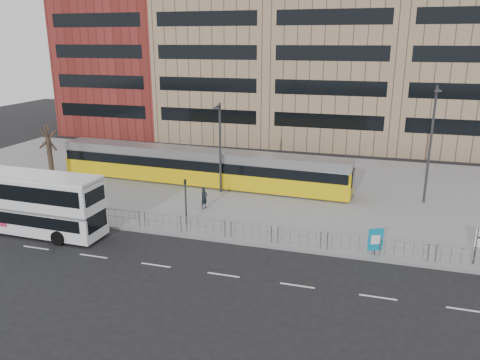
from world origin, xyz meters
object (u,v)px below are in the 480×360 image
(double_decker_bus, at_px, (29,201))
(ad_panel, at_px, (376,240))
(pedestrian, at_px, (204,198))
(bare_tree, at_px, (46,123))
(lamp_post_west, at_px, (220,144))
(tram, at_px, (199,167))
(traffic_light_west, at_px, (186,195))
(lamp_post_east, at_px, (431,141))

(double_decker_bus, relative_size, ad_panel, 6.08)
(pedestrian, xyz_separation_m, bare_tree, (-15.45, 2.87, 4.31))
(ad_panel, relative_size, pedestrian, 1.04)
(ad_panel, height_order, lamp_post_west, lamp_post_west)
(ad_panel, height_order, pedestrian, ad_panel)
(tram, height_order, traffic_light_west, traffic_light_west)
(lamp_post_west, distance_m, bare_tree, 15.44)
(traffic_light_west, bearing_deg, lamp_post_east, 16.61)
(double_decker_bus, height_order, pedestrian, double_decker_bus)
(tram, height_order, ad_panel, tram)
(lamp_post_west, xyz_separation_m, lamp_post_east, (15.79, 1.98, 0.80))
(ad_panel, distance_m, lamp_post_west, 15.37)
(traffic_light_west, distance_m, bare_tree, 16.73)
(lamp_post_west, xyz_separation_m, bare_tree, (-15.36, -1.11, 1.11))
(lamp_post_west, relative_size, lamp_post_east, 0.82)
(traffic_light_west, bearing_deg, double_decker_bus, -169.40)
(lamp_post_west, relative_size, bare_tree, 1.04)
(pedestrian, distance_m, lamp_post_west, 5.10)
(traffic_light_west, relative_size, bare_tree, 0.44)
(traffic_light_west, distance_m, lamp_post_west, 7.34)
(double_decker_bus, distance_m, pedestrian, 11.79)
(traffic_light_west, height_order, lamp_post_east, lamp_post_east)
(double_decker_bus, relative_size, bare_tree, 1.45)
(double_decker_bus, relative_size, lamp_post_west, 1.39)
(traffic_light_west, bearing_deg, bare_tree, 145.68)
(lamp_post_west, bearing_deg, traffic_light_west, -90.34)
(pedestrian, bearing_deg, ad_panel, -88.16)
(tram, bearing_deg, lamp_post_west, -32.30)
(ad_panel, distance_m, bare_tree, 29.01)
(double_decker_bus, distance_m, ad_panel, 21.75)
(double_decker_bus, xyz_separation_m, bare_tree, (-6.13, 9.98, 3.09))
(traffic_light_west, bearing_deg, ad_panel, -20.30)
(pedestrian, bearing_deg, lamp_post_west, 23.89)
(tram, xyz_separation_m, traffic_light_west, (2.44, -8.77, 0.45))
(traffic_light_west, relative_size, lamp_post_east, 0.35)
(tram, xyz_separation_m, lamp_post_east, (18.27, 0.26, 3.28))
(traffic_light_west, xyz_separation_m, lamp_post_east, (15.83, 9.04, 2.83))
(double_decker_bus, relative_size, lamp_post_east, 1.14)
(double_decker_bus, relative_size, tram, 0.39)
(traffic_light_west, xyz_separation_m, lamp_post_west, (0.04, 7.06, 2.03))
(double_decker_bus, height_order, tram, double_decker_bus)
(lamp_post_west, bearing_deg, tram, 145.29)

